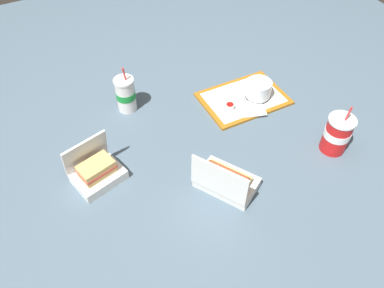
{
  "coord_description": "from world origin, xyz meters",
  "views": [
    {
      "loc": [
        -0.48,
        -0.86,
        1.1
      ],
      "look_at": [
        -0.01,
        -0.01,
        0.05
      ],
      "focal_mm": 35.0,
      "sensor_mm": 36.0,
      "label": 1
    }
  ],
  "objects_px": {
    "ketchup_cup": "(230,106)",
    "clamshell_hotdog_left": "(226,180)",
    "soda_cup_front": "(337,134)",
    "plastic_fork": "(220,92)",
    "cake_container": "(258,90)",
    "clamshell_sandwich_front": "(97,172)",
    "food_tray": "(243,99)",
    "soda_cup_back": "(126,94)"
  },
  "relations": [
    {
      "from": "plastic_fork",
      "to": "soda_cup_front",
      "type": "xyz_separation_m",
      "value": [
        0.22,
        -0.49,
        0.07
      ]
    },
    {
      "from": "ketchup_cup",
      "to": "clamshell_hotdog_left",
      "type": "relative_size",
      "value": 0.16
    },
    {
      "from": "clamshell_hotdog_left",
      "to": "cake_container",
      "type": "bearing_deg",
      "value": 42.15
    },
    {
      "from": "food_tray",
      "to": "ketchup_cup",
      "type": "height_order",
      "value": "ketchup_cup"
    },
    {
      "from": "food_tray",
      "to": "ketchup_cup",
      "type": "distance_m",
      "value": 0.1
    },
    {
      "from": "cake_container",
      "to": "plastic_fork",
      "type": "xyz_separation_m",
      "value": [
        -0.14,
        0.1,
        -0.03
      ]
    },
    {
      "from": "soda_cup_front",
      "to": "cake_container",
      "type": "bearing_deg",
      "value": 101.81
    },
    {
      "from": "food_tray",
      "to": "clamshell_hotdog_left",
      "type": "xyz_separation_m",
      "value": [
        -0.33,
        -0.37,
        0.03
      ]
    },
    {
      "from": "food_tray",
      "to": "ketchup_cup",
      "type": "relative_size",
      "value": 9.42
    },
    {
      "from": "plastic_fork",
      "to": "soda_cup_back",
      "type": "xyz_separation_m",
      "value": [
        -0.4,
        0.12,
        0.06
      ]
    },
    {
      "from": "cake_container",
      "to": "plastic_fork",
      "type": "distance_m",
      "value": 0.17
    },
    {
      "from": "food_tray",
      "to": "plastic_fork",
      "type": "relative_size",
      "value": 3.42
    },
    {
      "from": "clamshell_hotdog_left",
      "to": "soda_cup_front",
      "type": "relative_size",
      "value": 1.15
    },
    {
      "from": "clamshell_hotdog_left",
      "to": "clamshell_sandwich_front",
      "type": "height_order",
      "value": "clamshell_hotdog_left"
    },
    {
      "from": "cake_container",
      "to": "ketchup_cup",
      "type": "xyz_separation_m",
      "value": [
        -0.15,
        -0.01,
        -0.02
      ]
    },
    {
      "from": "plastic_fork",
      "to": "clamshell_sandwich_front",
      "type": "xyz_separation_m",
      "value": [
        -0.64,
        -0.2,
        0.03
      ]
    },
    {
      "from": "food_tray",
      "to": "soda_cup_back",
      "type": "relative_size",
      "value": 1.74
    },
    {
      "from": "plastic_fork",
      "to": "clamshell_hotdog_left",
      "type": "bearing_deg",
      "value": -123.09
    },
    {
      "from": "food_tray",
      "to": "soda_cup_front",
      "type": "height_order",
      "value": "soda_cup_front"
    },
    {
      "from": "ketchup_cup",
      "to": "food_tray",
      "type": "bearing_deg",
      "value": 19.54
    },
    {
      "from": "food_tray",
      "to": "clamshell_sandwich_front",
      "type": "bearing_deg",
      "value": -170.61
    },
    {
      "from": "ketchup_cup",
      "to": "clamshell_hotdog_left",
      "type": "xyz_separation_m",
      "value": [
        -0.23,
        -0.34,
        0.01
      ]
    },
    {
      "from": "ketchup_cup",
      "to": "soda_cup_front",
      "type": "xyz_separation_m",
      "value": [
        0.24,
        -0.38,
        0.05
      ]
    },
    {
      "from": "food_tray",
      "to": "soda_cup_front",
      "type": "relative_size",
      "value": 1.72
    },
    {
      "from": "clamshell_sandwich_front",
      "to": "soda_cup_back",
      "type": "distance_m",
      "value": 0.4
    },
    {
      "from": "food_tray",
      "to": "clamshell_hotdog_left",
      "type": "bearing_deg",
      "value": -131.33
    },
    {
      "from": "soda_cup_front",
      "to": "ketchup_cup",
      "type": "bearing_deg",
      "value": 121.99
    },
    {
      "from": "food_tray",
      "to": "cake_container",
      "type": "bearing_deg",
      "value": -20.2
    },
    {
      "from": "ketchup_cup",
      "to": "plastic_fork",
      "type": "relative_size",
      "value": 0.36
    },
    {
      "from": "cake_container",
      "to": "soda_cup_front",
      "type": "relative_size",
      "value": 0.53
    },
    {
      "from": "soda_cup_back",
      "to": "plastic_fork",
      "type": "bearing_deg",
      "value": -16.22
    },
    {
      "from": "cake_container",
      "to": "soda_cup_front",
      "type": "distance_m",
      "value": 0.4
    },
    {
      "from": "food_tray",
      "to": "plastic_fork",
      "type": "xyz_separation_m",
      "value": [
        -0.08,
        0.08,
        0.01
      ]
    },
    {
      "from": "soda_cup_back",
      "to": "food_tray",
      "type": "bearing_deg",
      "value": -22.08
    },
    {
      "from": "food_tray",
      "to": "clamshell_sandwich_front",
      "type": "height_order",
      "value": "clamshell_sandwich_front"
    },
    {
      "from": "plastic_fork",
      "to": "clamshell_sandwich_front",
      "type": "relative_size",
      "value": 0.55
    },
    {
      "from": "cake_container",
      "to": "clamshell_sandwich_front",
      "type": "bearing_deg",
      "value": -172.91
    },
    {
      "from": "clamshell_sandwich_front",
      "to": "cake_container",
      "type": "bearing_deg",
      "value": 7.09
    },
    {
      "from": "food_tray",
      "to": "ketchup_cup",
      "type": "xyz_separation_m",
      "value": [
        -0.1,
        -0.03,
        0.02
      ]
    },
    {
      "from": "ketchup_cup",
      "to": "soda_cup_front",
      "type": "bearing_deg",
      "value": -58.01
    },
    {
      "from": "food_tray",
      "to": "cake_container",
      "type": "relative_size",
      "value": 3.28
    },
    {
      "from": "soda_cup_back",
      "to": "ketchup_cup",
      "type": "bearing_deg",
      "value": -30.76
    }
  ]
}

